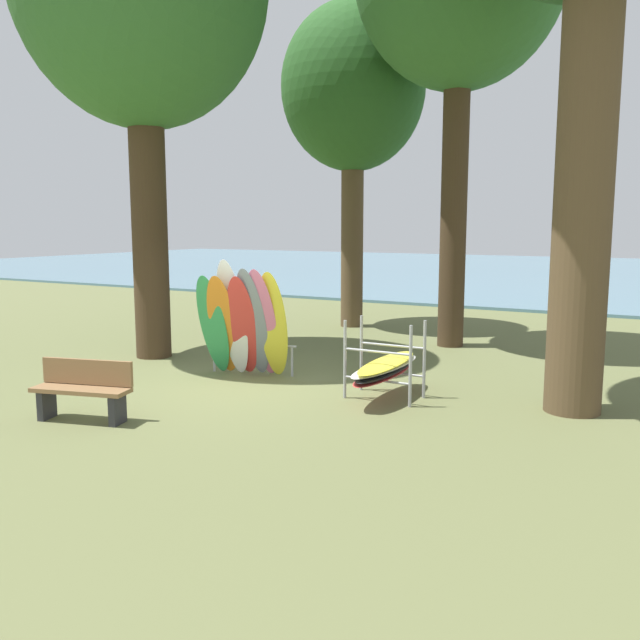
# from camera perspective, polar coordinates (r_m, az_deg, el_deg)

# --- Properties ---
(ground_plane) EXTENTS (80.00, 80.00, 0.00)m
(ground_plane) POSITION_cam_1_polar(r_m,az_deg,el_deg) (11.64, -6.71, -5.50)
(ground_plane) COLOR #60663D
(lake_water) EXTENTS (80.00, 36.00, 0.10)m
(lake_water) POSITION_cam_1_polar(r_m,az_deg,el_deg) (39.90, 19.39, 3.86)
(lake_water) COLOR slate
(lake_water) RESTS_ON ground
(tree_far_left_back) EXTENTS (3.73, 3.73, 8.40)m
(tree_far_left_back) POSITION_cam_1_polar(r_m,az_deg,el_deg) (18.27, 2.84, 18.92)
(tree_far_left_back) COLOR brown
(tree_far_left_back) RESTS_ON ground
(leaning_board_pile) EXTENTS (1.71, 1.11, 2.14)m
(leaning_board_pile) POSITION_cam_1_polar(r_m,az_deg,el_deg) (12.04, -6.59, -0.33)
(leaning_board_pile) COLOR #339E56
(leaning_board_pile) RESTS_ON ground
(board_storage_rack) EXTENTS (1.15, 2.12, 1.25)m
(board_storage_rack) POSITION_cam_1_polar(r_m,az_deg,el_deg) (10.63, 5.58, -4.05)
(board_storage_rack) COLOR #9EA0A5
(board_storage_rack) RESTS_ON ground
(park_bench) EXTENTS (1.46, 0.76, 0.85)m
(park_bench) POSITION_cam_1_polar(r_m,az_deg,el_deg) (9.99, -19.54, -5.55)
(park_bench) COLOR #2D2D33
(park_bench) RESTS_ON ground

